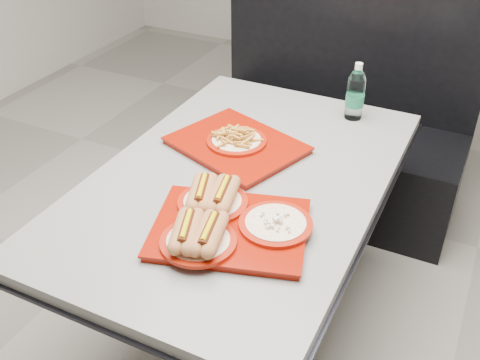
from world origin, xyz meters
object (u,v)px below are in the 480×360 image
at_px(tray_near, 224,221).
at_px(tray_far, 237,142).
at_px(water_bottle, 355,95).
at_px(diner_table, 241,215).
at_px(booth_bench, 335,127).

distance_m(tray_near, tray_far, 0.47).
height_order(tray_far, water_bottle, water_bottle).
bearing_deg(water_bottle, tray_far, -126.07).
distance_m(diner_table, water_bottle, 0.66).
distance_m(diner_table, booth_bench, 1.11).
relative_size(diner_table, tray_near, 2.77).
xyz_separation_m(diner_table, tray_near, (0.08, -0.28, 0.20)).
bearing_deg(tray_near, water_bottle, 81.55).
xyz_separation_m(booth_bench, tray_near, (0.08, -1.38, 0.38)).
relative_size(booth_bench, tray_near, 2.63).
relative_size(tray_near, water_bottle, 2.28).
height_order(booth_bench, tray_near, booth_bench).
distance_m(diner_table, tray_near, 0.36).
height_order(tray_near, tray_far, tray_near).
bearing_deg(water_bottle, booth_bench, 111.91).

